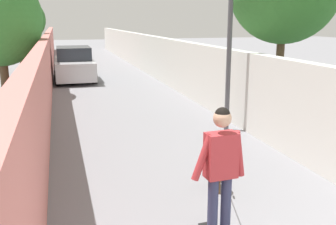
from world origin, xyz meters
name	(u,v)px	position (x,y,z in m)	size (l,w,h in m)	color
ground_plane	(111,87)	(14.00, 0.00, 0.00)	(80.00, 80.00, 0.00)	gray
wall_left	(45,71)	(12.00, 2.53, 1.03)	(48.00, 0.30, 2.07)	#CC726B
fence_right	(184,67)	(12.00, -2.53, 0.99)	(48.00, 0.30, 1.97)	silver
tree_left_near	(19,20)	(19.00, 3.85, 2.75)	(2.59, 2.59, 3.92)	brown
lamp_post	(231,8)	(6.79, -1.98, 3.04)	(0.36, 0.36, 4.47)	#4C4C51
person_skateboarder	(221,164)	(2.03, 0.27, 1.08)	(0.24, 0.71, 1.69)	#333859
dog	(218,174)	(3.51, -0.35, 0.27)	(1.77, 0.76, 1.06)	brown
car_near	(74,65)	(16.44, 1.38, 0.71)	(4.12, 1.80, 1.54)	silver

